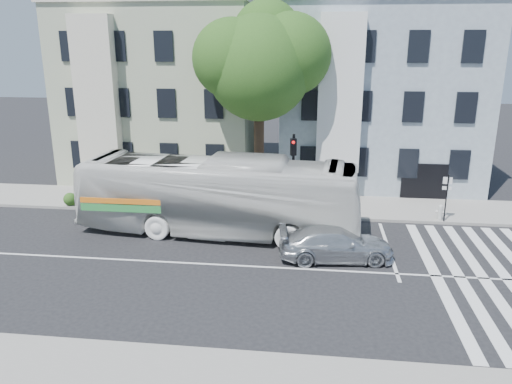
% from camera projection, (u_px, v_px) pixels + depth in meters
% --- Properties ---
extents(ground, '(120.00, 120.00, 0.00)m').
position_uv_depth(ground, '(236.00, 266.00, 20.55)').
color(ground, black).
rests_on(ground, ground).
extents(sidewalk_far, '(80.00, 4.00, 0.15)m').
position_uv_depth(sidewalk_far, '(258.00, 204.00, 28.13)').
color(sidewalk_far, gray).
rests_on(sidewalk_far, ground).
extents(building_left, '(12.00, 10.00, 11.00)m').
position_uv_depth(building_left, '(168.00, 93.00, 34.01)').
color(building_left, '#A8AD91').
rests_on(building_left, ground).
extents(building_right, '(12.00, 10.00, 11.00)m').
position_uv_depth(building_right, '(377.00, 95.00, 32.42)').
color(building_right, gray).
rests_on(building_right, ground).
extents(street_tree, '(7.30, 5.90, 11.10)m').
position_uv_depth(street_tree, '(261.00, 62.00, 26.58)').
color(street_tree, '#2D2116').
rests_on(street_tree, ground).
extents(bus, '(4.22, 13.60, 3.73)m').
position_uv_depth(bus, '(218.00, 196.00, 23.56)').
color(bus, silver).
rests_on(bus, ground).
extents(sedan, '(2.49, 4.99, 1.39)m').
position_uv_depth(sedan, '(336.00, 244.00, 20.97)').
color(sedan, silver).
rests_on(sedan, ground).
extents(hedge, '(8.36, 3.34, 0.70)m').
position_uv_depth(hedge, '(144.00, 202.00, 27.08)').
color(hedge, '#31591D').
rests_on(hedge, sidewalk_far).
extents(traffic_signal, '(0.44, 0.53, 4.32)m').
position_uv_depth(traffic_signal, '(293.00, 164.00, 25.82)').
color(traffic_signal, black).
rests_on(traffic_signal, ground).
extents(fire_hydrant, '(0.46, 0.31, 0.81)m').
position_uv_depth(fire_hydrant, '(440.00, 212.00, 25.29)').
color(fire_hydrant, '#BABAB5').
rests_on(fire_hydrant, sidewalk_far).
extents(far_sign_pole, '(0.44, 0.18, 2.44)m').
position_uv_depth(far_sign_pole, '(447.00, 192.00, 24.79)').
color(far_sign_pole, black).
rests_on(far_sign_pole, sidewalk_far).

